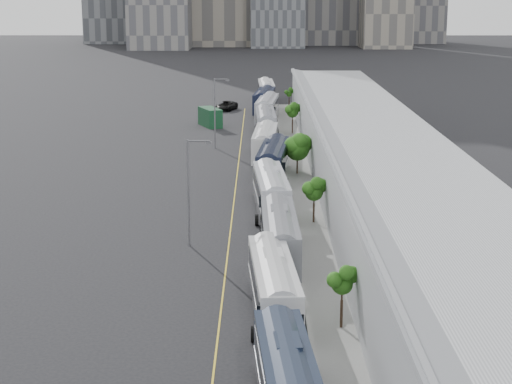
{
  "coord_description": "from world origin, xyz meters",
  "views": [
    {
      "loc": [
        0.98,
        -17.53,
        20.47
      ],
      "look_at": [
        0.74,
        56.86,
        3.0
      ],
      "focal_mm": 60.0,
      "sensor_mm": 36.0,
      "label": 1
    }
  ],
  "objects_px": {
    "bus_4": "(271,195)",
    "street_lamp_far": "(216,108)",
    "suv": "(226,106)",
    "bus_7": "(266,125)",
    "street_lamp_near": "(191,185)",
    "bus_8": "(267,111)",
    "bus_9": "(264,103)",
    "shipping_container": "(210,117)",
    "bus_2": "(274,291)",
    "bus_5": "(273,163)",
    "bus_10": "(266,92)",
    "bus_6": "(265,146)",
    "bus_3": "(280,240)"
  },
  "relations": [
    {
      "from": "bus_4",
      "to": "street_lamp_near",
      "type": "height_order",
      "value": "street_lamp_near"
    },
    {
      "from": "street_lamp_near",
      "to": "street_lamp_far",
      "type": "bearing_deg",
      "value": 90.14
    },
    {
      "from": "bus_5",
      "to": "street_lamp_near",
      "type": "height_order",
      "value": "street_lamp_near"
    },
    {
      "from": "bus_3",
      "to": "bus_10",
      "type": "relative_size",
      "value": 0.96
    },
    {
      "from": "bus_6",
      "to": "bus_8",
      "type": "height_order",
      "value": "bus_8"
    },
    {
      "from": "bus_5",
      "to": "bus_9",
      "type": "relative_size",
      "value": 0.99
    },
    {
      "from": "street_lamp_near",
      "to": "bus_5",
      "type": "bearing_deg",
      "value": 74.69
    },
    {
      "from": "shipping_container",
      "to": "street_lamp_far",
      "type": "bearing_deg",
      "value": -106.23
    },
    {
      "from": "bus_4",
      "to": "shipping_container",
      "type": "bearing_deg",
      "value": 95.84
    },
    {
      "from": "bus_4",
      "to": "bus_9",
      "type": "xyz_separation_m",
      "value": [
        -0.22,
        69.01,
        0.04
      ]
    },
    {
      "from": "bus_8",
      "to": "bus_10",
      "type": "height_order",
      "value": "bus_8"
    },
    {
      "from": "bus_2",
      "to": "bus_3",
      "type": "bearing_deg",
      "value": 82.93
    },
    {
      "from": "bus_2",
      "to": "bus_9",
      "type": "height_order",
      "value": "bus_9"
    },
    {
      "from": "bus_4",
      "to": "bus_2",
      "type": "bearing_deg",
      "value": -93.95
    },
    {
      "from": "bus_3",
      "to": "bus_9",
      "type": "xyz_separation_m",
      "value": [
        -0.67,
        83.85,
        0.08
      ]
    },
    {
      "from": "bus_2",
      "to": "bus_7",
      "type": "xyz_separation_m",
      "value": [
        0.02,
        69.89,
        0.08
      ]
    },
    {
      "from": "bus_7",
      "to": "bus_4",
      "type": "bearing_deg",
      "value": -90.99
    },
    {
      "from": "bus_4",
      "to": "street_lamp_far",
      "type": "bearing_deg",
      "value": 97.86
    },
    {
      "from": "bus_3",
      "to": "shipping_container",
      "type": "height_order",
      "value": "bus_3"
    },
    {
      "from": "street_lamp_far",
      "to": "street_lamp_near",
      "type": "bearing_deg",
      "value": -89.86
    },
    {
      "from": "bus_3",
      "to": "street_lamp_far",
      "type": "bearing_deg",
      "value": 97.51
    },
    {
      "from": "bus_3",
      "to": "bus_4",
      "type": "xyz_separation_m",
      "value": [
        -0.46,
        14.84,
        0.04
      ]
    },
    {
      "from": "bus_4",
      "to": "bus_10",
      "type": "height_order",
      "value": "bus_10"
    },
    {
      "from": "bus_3",
      "to": "bus_9",
      "type": "height_order",
      "value": "bus_9"
    },
    {
      "from": "bus_2",
      "to": "shipping_container",
      "type": "height_order",
      "value": "bus_2"
    },
    {
      "from": "bus_3",
      "to": "bus_9",
      "type": "relative_size",
      "value": 0.95
    },
    {
      "from": "suv",
      "to": "bus_3",
      "type": "bearing_deg",
      "value": -67.3
    },
    {
      "from": "bus_10",
      "to": "shipping_container",
      "type": "bearing_deg",
      "value": -107.71
    },
    {
      "from": "bus_7",
      "to": "bus_3",
      "type": "bearing_deg",
      "value": -90.6
    },
    {
      "from": "bus_2",
      "to": "shipping_container",
      "type": "distance_m",
      "value": 79.9
    },
    {
      "from": "street_lamp_near",
      "to": "bus_9",
      "type": "bearing_deg",
      "value": 85.35
    },
    {
      "from": "bus_7",
      "to": "bus_5",
      "type": "bearing_deg",
      "value": -89.95
    },
    {
      "from": "bus_2",
      "to": "suv",
      "type": "relative_size",
      "value": 2.22
    },
    {
      "from": "bus_2",
      "to": "bus_3",
      "type": "height_order",
      "value": "bus_3"
    },
    {
      "from": "bus_6",
      "to": "bus_7",
      "type": "relative_size",
      "value": 1.0
    },
    {
      "from": "bus_4",
      "to": "street_lamp_far",
      "type": "xyz_separation_m",
      "value": [
        -6.83,
        34.01,
        3.69
      ]
    },
    {
      "from": "street_lamp_near",
      "to": "shipping_container",
      "type": "relative_size",
      "value": 1.55
    },
    {
      "from": "bus_5",
      "to": "bus_6",
      "type": "height_order",
      "value": "bus_5"
    },
    {
      "from": "bus_9",
      "to": "bus_10",
      "type": "distance_m",
      "value": 15.32
    },
    {
      "from": "street_lamp_far",
      "to": "shipping_container",
      "type": "relative_size",
      "value": 1.63
    },
    {
      "from": "bus_7",
      "to": "bus_8",
      "type": "bearing_deg",
      "value": 87.33
    },
    {
      "from": "bus_9",
      "to": "bus_10",
      "type": "relative_size",
      "value": 1.01
    },
    {
      "from": "bus_8",
      "to": "bus_9",
      "type": "distance_m",
      "value": 10.55
    },
    {
      "from": "bus_10",
      "to": "bus_6",
      "type": "bearing_deg",
      "value": -92.28
    },
    {
      "from": "bus_9",
      "to": "bus_10",
      "type": "height_order",
      "value": "bus_9"
    },
    {
      "from": "bus_2",
      "to": "street_lamp_near",
      "type": "distance_m",
      "value": 17.04
    },
    {
      "from": "street_lamp_near",
      "to": "street_lamp_far",
      "type": "height_order",
      "value": "street_lamp_far"
    },
    {
      "from": "bus_9",
      "to": "bus_3",
      "type": "bearing_deg",
      "value": -84.01
    },
    {
      "from": "street_lamp_far",
      "to": "bus_6",
      "type": "bearing_deg",
      "value": -48.06
    },
    {
      "from": "street_lamp_far",
      "to": "suv",
      "type": "bearing_deg",
      "value": 90.15
    }
  ]
}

